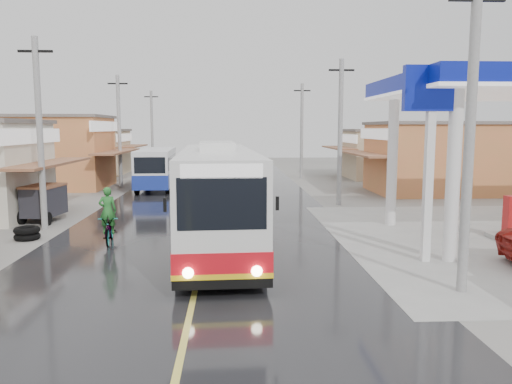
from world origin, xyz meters
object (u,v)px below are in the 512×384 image
Objects in this scene: cyclist at (109,225)px; tyre_stack at (27,233)px; coach_bus at (217,196)px; second_bus at (157,168)px; tricycle_near at (44,201)px.

cyclist is 2.20× the size of tyre_stack.
second_bus is at bearing 102.59° from coach_bus.
cyclist is 0.90× the size of tricycle_near.
coach_bus is 18.17m from second_bus.
second_bus is 16.48m from tyre_stack.
coach_bus is at bearing -10.06° from tyre_stack.
coach_bus is 4.21m from cyclist.
second_bus is at bearing 84.94° from cyclist.
coach_bus is 1.44× the size of second_bus.
second_bus reaches higher than cyclist.
coach_bus reaches higher than second_bus.
coach_bus is 9.60m from tricycle_near.
cyclist is 3.49m from tyre_stack.
coach_bus is 12.47× the size of tyre_stack.
cyclist is at bearing 170.64° from coach_bus.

